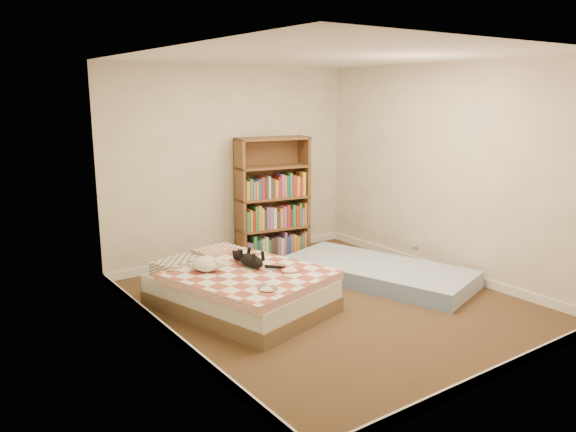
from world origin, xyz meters
TOP-DOWN VIEW (x-y plane):
  - room at (0.00, 0.00)m, footprint 3.51×4.01m
  - bed at (-0.85, 0.42)m, footprint 1.61×1.97m
  - bookshelf at (0.43, 1.74)m, footprint 1.01×0.47m
  - floor_mattress at (0.91, 0.22)m, footprint 1.59×2.36m
  - black_cat at (-0.71, 0.44)m, footprint 0.25×0.64m
  - white_dog at (-1.14, 0.55)m, footprint 0.31×0.31m

SIDE VIEW (x-z plane):
  - floor_mattress at x=0.91m, z-range 0.00..0.19m
  - bed at x=-0.85m, z-range -0.02..0.44m
  - black_cat at x=-0.71m, z-range 0.40..0.55m
  - white_dog at x=-1.14m, z-range 0.41..0.56m
  - bookshelf at x=0.43m, z-range -0.22..1.38m
  - room at x=0.00m, z-range -0.06..2.45m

